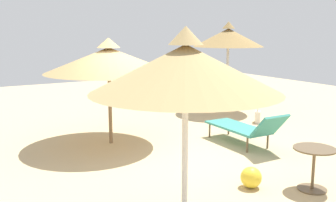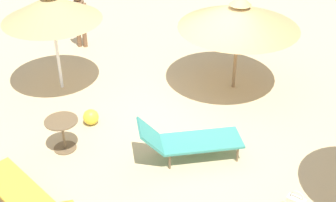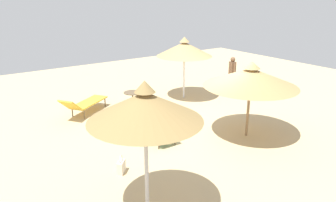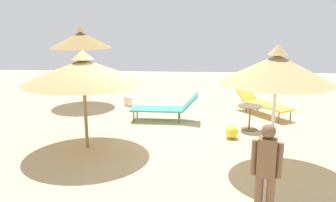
{
  "view_description": "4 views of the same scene",
  "coord_description": "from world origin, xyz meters",
  "px_view_note": "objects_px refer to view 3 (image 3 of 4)",
  "views": [
    {
      "loc": [
        3.86,
        7.01,
        2.56
      ],
      "look_at": [
        0.13,
        0.76,
        1.23
      ],
      "focal_mm": 41.88,
      "sensor_mm": 36.0,
      "label": 1
    },
    {
      "loc": [
        -8.94,
        2.31,
        5.92
      ],
      "look_at": [
        -1.0,
        0.85,
        0.76
      ],
      "focal_mm": 48.9,
      "sensor_mm": 36.0,
      "label": 2
    },
    {
      "loc": [
        -6.95,
        -7.46,
        4.32
      ],
      "look_at": [
        -1.05,
        0.95,
        0.89
      ],
      "focal_mm": 34.92,
      "sensor_mm": 36.0,
      "label": 3
    },
    {
      "loc": [
        8.74,
        1.46,
        3.15
      ],
      "look_at": [
        -0.45,
        0.8,
        0.98
      ],
      "focal_mm": 38.7,
      "sensor_mm": 36.0,
      "label": 4
    }
  ],
  "objects_px": {
    "person_standing_near_left": "(232,72)",
    "handbag": "(121,166)",
    "lounge_chair_edge": "(150,123)",
    "beach_ball": "(158,105)",
    "parasol_umbrella_far_right": "(251,77)",
    "parasol_umbrella_far_left": "(184,49)",
    "side_table_round": "(133,98)",
    "parasol_umbrella_front": "(145,106)",
    "lounge_chair_near_right": "(84,103)"
  },
  "relations": [
    {
      "from": "person_standing_near_left",
      "to": "handbag",
      "type": "relative_size",
      "value": 3.27
    },
    {
      "from": "lounge_chair_edge",
      "to": "beach_ball",
      "type": "distance_m",
      "value": 2.41
    },
    {
      "from": "parasol_umbrella_far_right",
      "to": "lounge_chair_edge",
      "type": "relative_size",
      "value": 1.38
    },
    {
      "from": "parasol_umbrella_far_right",
      "to": "parasol_umbrella_far_left",
      "type": "relative_size",
      "value": 1.1
    },
    {
      "from": "beach_ball",
      "to": "side_table_round",
      "type": "bearing_deg",
      "value": 144.18
    },
    {
      "from": "parasol_umbrella_far_left",
      "to": "parasol_umbrella_front",
      "type": "xyz_separation_m",
      "value": [
        -5.35,
        -5.72,
        0.22
      ]
    },
    {
      "from": "lounge_chair_near_right",
      "to": "parasol_umbrella_far_left",
      "type": "bearing_deg",
      "value": -7.06
    },
    {
      "from": "side_table_round",
      "to": "beach_ball",
      "type": "height_order",
      "value": "side_table_round"
    },
    {
      "from": "parasol_umbrella_far_left",
      "to": "side_table_round",
      "type": "xyz_separation_m",
      "value": [
        -2.54,
        -0.09,
        -1.62
      ]
    },
    {
      "from": "lounge_chair_edge",
      "to": "lounge_chair_near_right",
      "type": "bearing_deg",
      "value": 107.88
    },
    {
      "from": "side_table_round",
      "to": "beach_ball",
      "type": "xyz_separation_m",
      "value": [
        0.8,
        -0.57,
        -0.31
      ]
    },
    {
      "from": "handbag",
      "to": "side_table_round",
      "type": "distance_m",
      "value": 4.69
    },
    {
      "from": "lounge_chair_edge",
      "to": "side_table_round",
      "type": "height_order",
      "value": "lounge_chair_edge"
    },
    {
      "from": "lounge_chair_edge",
      "to": "side_table_round",
      "type": "xyz_separation_m",
      "value": [
        0.73,
        2.42,
        0.05
      ]
    },
    {
      "from": "side_table_round",
      "to": "lounge_chair_edge",
      "type": "bearing_deg",
      "value": -106.74
    },
    {
      "from": "beach_ball",
      "to": "handbag",
      "type": "bearing_deg",
      "value": -134.78
    },
    {
      "from": "handbag",
      "to": "parasol_umbrella_front",
      "type": "bearing_deg",
      "value": -99.26
    },
    {
      "from": "handbag",
      "to": "side_table_round",
      "type": "height_order",
      "value": "side_table_round"
    },
    {
      "from": "parasol_umbrella_front",
      "to": "person_standing_near_left",
      "type": "height_order",
      "value": "parasol_umbrella_front"
    },
    {
      "from": "person_standing_near_left",
      "to": "parasol_umbrella_far_right",
      "type": "bearing_deg",
      "value": -129.7
    },
    {
      "from": "side_table_round",
      "to": "beach_ball",
      "type": "bearing_deg",
      "value": -35.82
    },
    {
      "from": "parasol_umbrella_far_right",
      "to": "lounge_chair_near_right",
      "type": "height_order",
      "value": "parasol_umbrella_far_right"
    },
    {
      "from": "parasol_umbrella_far_right",
      "to": "parasol_umbrella_front",
      "type": "height_order",
      "value": "parasol_umbrella_front"
    },
    {
      "from": "lounge_chair_near_right",
      "to": "person_standing_near_left",
      "type": "bearing_deg",
      "value": -9.55
    },
    {
      "from": "side_table_round",
      "to": "parasol_umbrella_front",
      "type": "bearing_deg",
      "value": -116.53
    },
    {
      "from": "parasol_umbrella_far_right",
      "to": "person_standing_near_left",
      "type": "relative_size",
      "value": 1.77
    },
    {
      "from": "parasol_umbrella_far_right",
      "to": "beach_ball",
      "type": "xyz_separation_m",
      "value": [
        -0.97,
        3.59,
        -1.73
      ]
    },
    {
      "from": "side_table_round",
      "to": "person_standing_near_left",
      "type": "bearing_deg",
      "value": -5.76
    },
    {
      "from": "side_table_round",
      "to": "parasol_umbrella_far_left",
      "type": "bearing_deg",
      "value": 1.95
    },
    {
      "from": "beach_ball",
      "to": "parasol_umbrella_front",
      "type": "bearing_deg",
      "value": -125.49
    },
    {
      "from": "handbag",
      "to": "parasol_umbrella_far_left",
      "type": "bearing_deg",
      "value": 38.39
    },
    {
      "from": "parasol_umbrella_far_left",
      "to": "lounge_chair_edge",
      "type": "distance_m",
      "value": 4.45
    },
    {
      "from": "handbag",
      "to": "person_standing_near_left",
      "type": "bearing_deg",
      "value": 25.09
    },
    {
      "from": "handbag",
      "to": "lounge_chair_edge",
      "type": "bearing_deg",
      "value": 39.84
    },
    {
      "from": "lounge_chair_edge",
      "to": "handbag",
      "type": "xyz_separation_m",
      "value": [
        -1.81,
        -1.51,
        -0.25
      ]
    },
    {
      "from": "parasol_umbrella_far_right",
      "to": "side_table_round",
      "type": "xyz_separation_m",
      "value": [
        -1.77,
        4.17,
        -1.42
      ]
    },
    {
      "from": "lounge_chair_near_right",
      "to": "beach_ball",
      "type": "bearing_deg",
      "value": -25.34
    },
    {
      "from": "parasol_umbrella_far_right",
      "to": "lounge_chair_edge",
      "type": "bearing_deg",
      "value": 145.1
    },
    {
      "from": "beach_ball",
      "to": "lounge_chair_edge",
      "type": "bearing_deg",
      "value": -129.5
    },
    {
      "from": "parasol_umbrella_far_right",
      "to": "parasol_umbrella_front",
      "type": "distance_m",
      "value": 4.83
    },
    {
      "from": "parasol_umbrella_far_left",
      "to": "parasol_umbrella_far_right",
      "type": "bearing_deg",
      "value": -100.26
    },
    {
      "from": "person_standing_near_left",
      "to": "beach_ball",
      "type": "bearing_deg",
      "value": -178.75
    },
    {
      "from": "handbag",
      "to": "lounge_chair_near_right",
      "type": "bearing_deg",
      "value": 79.69
    },
    {
      "from": "person_standing_near_left",
      "to": "beach_ball",
      "type": "distance_m",
      "value": 4.09
    },
    {
      "from": "parasol_umbrella_front",
      "to": "handbag",
      "type": "xyz_separation_m",
      "value": [
        0.28,
        1.71,
        -2.14
      ]
    },
    {
      "from": "lounge_chair_near_right",
      "to": "person_standing_near_left",
      "type": "distance_m",
      "value": 6.64
    },
    {
      "from": "person_standing_near_left",
      "to": "side_table_round",
      "type": "distance_m",
      "value": 4.86
    },
    {
      "from": "parasol_umbrella_far_right",
      "to": "person_standing_near_left",
      "type": "height_order",
      "value": "parasol_umbrella_far_right"
    },
    {
      "from": "handbag",
      "to": "side_table_round",
      "type": "xyz_separation_m",
      "value": [
        2.54,
        3.93,
        0.3
      ]
    },
    {
      "from": "parasol_umbrella_front",
      "to": "person_standing_near_left",
      "type": "bearing_deg",
      "value": 34.0
    }
  ]
}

